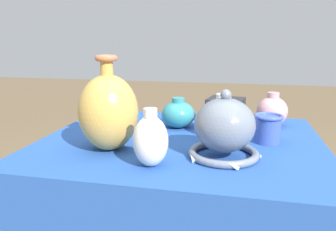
% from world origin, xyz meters
% --- Properties ---
extents(display_table, '(0.93, 0.77, 0.74)m').
position_xyz_m(display_table, '(0.00, -0.02, 0.65)').
color(display_table, olive).
rests_on(display_table, ground_plane).
extents(vase_tall_bulbous, '(0.18, 0.18, 0.29)m').
position_xyz_m(vase_tall_bulbous, '(-0.20, -0.15, 0.85)').
color(vase_tall_bulbous, gold).
rests_on(vase_tall_bulbous, display_table).
extents(vase_dome_bell, '(0.21, 0.21, 0.20)m').
position_xyz_m(vase_dome_bell, '(0.15, -0.15, 0.82)').
color(vase_dome_bell, slate).
rests_on(vase_dome_bell, display_table).
extents(mosaic_tile_box, '(0.16, 0.15, 0.10)m').
position_xyz_m(mosaic_tile_box, '(0.13, 0.27, 0.78)').
color(mosaic_tile_box, '#232328').
rests_on(mosaic_tile_box, display_table).
extents(cup_wide_cobalt, '(0.09, 0.09, 0.09)m').
position_xyz_m(cup_wide_cobalt, '(0.28, 0.02, 0.79)').
color(cup_wide_cobalt, '#3851A8').
rests_on(cup_wide_cobalt, display_table).
extents(jar_round_porcelain, '(0.13, 0.13, 0.15)m').
position_xyz_m(jar_round_porcelain, '(0.13, 0.07, 0.80)').
color(jar_round_porcelain, white).
rests_on(jar_round_porcelain, display_table).
extents(jar_round_teal, '(0.13, 0.13, 0.12)m').
position_xyz_m(jar_round_teal, '(-0.04, 0.14, 0.79)').
color(jar_round_teal, teal).
rests_on(jar_round_teal, display_table).
extents(jar_round_ivory, '(0.09, 0.09, 0.16)m').
position_xyz_m(jar_round_ivory, '(-0.04, -0.26, 0.81)').
color(jar_round_ivory, white).
rests_on(jar_round_ivory, display_table).
extents(jar_round_rose, '(0.12, 0.12, 0.13)m').
position_xyz_m(jar_round_rose, '(0.31, 0.24, 0.79)').
color(jar_round_rose, '#D19399').
rests_on(jar_round_rose, display_table).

